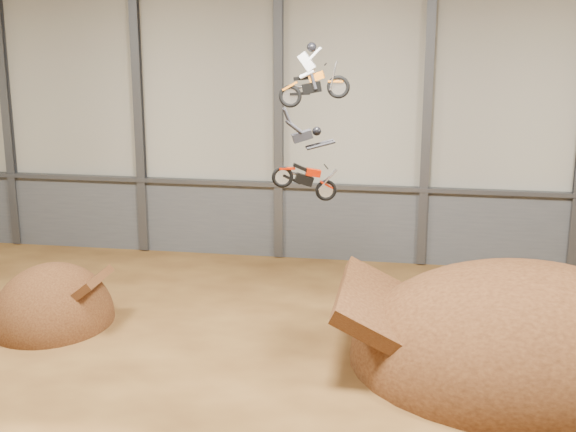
# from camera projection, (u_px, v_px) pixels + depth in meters

# --- Properties ---
(floor) EXTENTS (40.00, 40.00, 0.00)m
(floor) POSITION_uv_depth(u_px,v_px,m) (303.00, 414.00, 23.56)
(floor) COLOR #553416
(floor) RESTS_ON ground
(back_wall) EXTENTS (40.00, 0.10, 14.00)m
(back_wall) POSITION_uv_depth(u_px,v_px,m) (352.00, 111.00, 36.08)
(back_wall) COLOR #ADAA99
(back_wall) RESTS_ON ground
(lower_band_back) EXTENTS (39.80, 0.18, 3.50)m
(lower_band_back) POSITION_uv_depth(u_px,v_px,m) (350.00, 224.00, 37.33)
(lower_band_back) COLOR #515459
(lower_band_back) RESTS_ON ground
(steel_rail) EXTENTS (39.80, 0.35, 0.20)m
(steel_rail) POSITION_uv_depth(u_px,v_px,m) (350.00, 187.00, 36.73)
(steel_rail) COLOR #47494F
(steel_rail) RESTS_ON lower_band_back
(steel_column_0) EXTENTS (0.40, 0.36, 13.90)m
(steel_column_0) POSITION_uv_depth(u_px,v_px,m) (6.00, 104.00, 38.53)
(steel_column_0) COLOR #47494F
(steel_column_0) RESTS_ON ground
(steel_column_1) EXTENTS (0.40, 0.36, 13.90)m
(steel_column_1) POSITION_uv_depth(u_px,v_px,m) (139.00, 107.00, 37.47)
(steel_column_1) COLOR #47494F
(steel_column_1) RESTS_ON ground
(steel_column_2) EXTENTS (0.40, 0.36, 13.90)m
(steel_column_2) POSITION_uv_depth(u_px,v_px,m) (279.00, 110.00, 36.42)
(steel_column_2) COLOR #47494F
(steel_column_2) RESTS_ON ground
(steel_column_3) EXTENTS (0.40, 0.36, 13.90)m
(steel_column_3) POSITION_uv_depth(u_px,v_px,m) (427.00, 113.00, 35.37)
(steel_column_3) COLOR #47494F
(steel_column_3) RESTS_ON ground
(takeoff_ramp) EXTENTS (4.50, 5.19, 4.50)m
(takeoff_ramp) POSITION_uv_depth(u_px,v_px,m) (54.00, 322.00, 30.34)
(takeoff_ramp) COLOR #3C1F0F
(takeoff_ramp) RESTS_ON ground
(landing_ramp) EXTENTS (11.62, 10.28, 6.70)m
(landing_ramp) POSITION_uv_depth(u_px,v_px,m) (523.00, 364.00, 26.79)
(landing_ramp) COLOR #3C1F0F
(landing_ramp) RESTS_ON ground
(fmx_rider_a) EXTENTS (2.81, 1.06, 2.59)m
(fmx_rider_a) POSITION_uv_depth(u_px,v_px,m) (317.00, 70.00, 26.70)
(fmx_rider_a) COLOR orange
(fmx_rider_b) EXTENTS (3.55, 1.73, 3.21)m
(fmx_rider_b) POSITION_uv_depth(u_px,v_px,m) (301.00, 156.00, 25.10)
(fmx_rider_b) COLOR red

